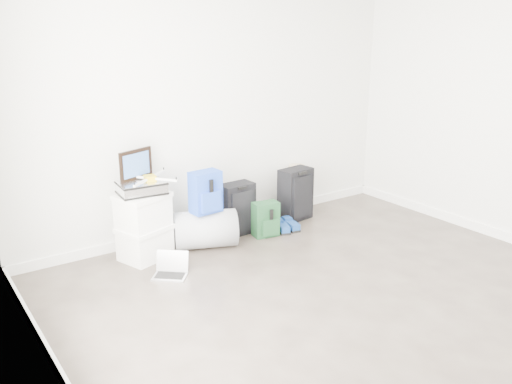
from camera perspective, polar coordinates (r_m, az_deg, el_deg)
ground at (r=4.33m, az=13.80°, el=-13.28°), size 5.00×5.00×0.00m
room_envelope at (r=3.79m, az=15.47°, el=9.95°), size 4.52×5.02×2.71m
boxes_stack at (r=5.26m, az=-11.70°, el=-3.55°), size 0.55×0.49×0.65m
briefcase at (r=5.14m, az=-11.96°, el=0.45°), size 0.44×0.34×0.12m
painting at (r=5.18m, az=-12.52°, el=2.85°), size 0.37×0.15×0.28m
drone at (r=5.13m, az=-11.11°, el=1.45°), size 0.46×0.46×0.05m
duffel_bag at (r=5.48m, az=-5.33°, el=-3.93°), size 0.72×0.59×0.38m
blue_backpack at (r=5.32m, az=-5.29°, el=-0.09°), size 0.31×0.24×0.42m
large_suitcase at (r=5.77m, az=-1.98°, el=-1.80°), size 0.37×0.25×0.56m
green_backpack at (r=5.74m, az=1.07°, el=-2.96°), size 0.29×0.23×0.37m
carry_on at (r=6.21m, az=4.22°, el=-0.25°), size 0.41×0.30×0.60m
shoes at (r=5.95m, az=3.29°, el=-3.64°), size 0.29×0.28×0.09m
rolled_rug at (r=6.44m, az=4.28°, el=0.31°), size 0.19×0.19×0.58m
laptop at (r=4.98m, az=-8.95°, el=-8.09°), size 0.36×0.35×0.21m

